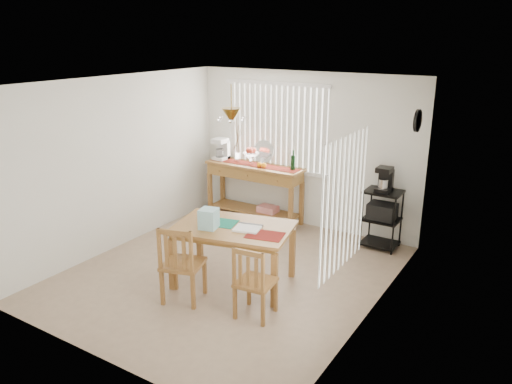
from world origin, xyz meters
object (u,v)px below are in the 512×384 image
Objects in this scene: wire_cart at (382,214)px; chair_left at (182,264)px; chair_right at (254,283)px; sideboard at (255,179)px; cart_items at (385,180)px; dining_table at (233,233)px.

chair_left is at bearing -117.91° from wire_cart.
wire_cart is at bearing 77.95° from chair_right.
chair_left is (0.76, -2.89, -0.26)m from sideboard.
wire_cart is 3.27m from chair_left.
chair_right is (1.71, -2.73, -0.31)m from sideboard.
chair_left is (-1.53, -2.90, -0.59)m from cart_items.
chair_right is (0.68, -0.57, -0.27)m from dining_table.
cart_items reaches higher than dining_table.
wire_cart is 1.01× the size of chair_right.
sideboard is at bearing 115.41° from dining_table.
sideboard is at bearing 121.99° from chair_right.
cart_items is (0.00, 0.01, 0.54)m from wire_cart.
sideboard is 2.39m from dining_table.
cart_items is 0.37× the size of chair_left.
cart_items is 2.88m from chair_right.
dining_table is (-1.26, -2.16, 0.16)m from wire_cart.
dining_table is at bearing -64.59° from sideboard.
cart_items is (2.29, 0.01, 0.34)m from sideboard.
cart_items is at bearing 90.00° from wire_cart.
wire_cart is (2.29, 0.00, -0.20)m from sideboard.
cart_items reaches higher than chair_left.
sideboard is 2.30m from wire_cart.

